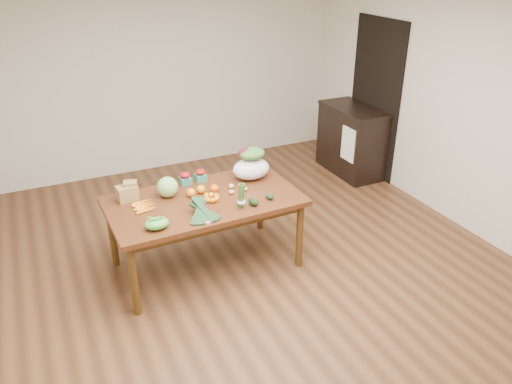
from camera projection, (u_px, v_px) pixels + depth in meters
name	position (u px, v px, depth m)	size (l,w,h in m)	color
floor	(260.00, 272.00, 4.94)	(6.00, 6.00, 0.00)	brown
room_walls	(260.00, 145.00, 4.34)	(5.02, 6.02, 2.70)	beige
dining_table	(206.00, 233.00, 4.89)	(1.80, 1.00, 0.75)	#4E2812
doorway_dark	(375.00, 99.00, 6.71)	(0.02, 1.00, 2.10)	black
cabinet	(351.00, 140.00, 6.94)	(0.52, 1.02, 0.94)	black
dish_towel	(348.00, 144.00, 6.57)	(0.02, 0.28, 0.45)	white
paper_bag	(127.00, 192.00, 4.66)	(0.25, 0.21, 0.17)	#9F8147
cabbage	(167.00, 187.00, 4.73)	(0.20, 0.20, 0.20)	#8BB669
strawberry_basket_a	(185.00, 179.00, 5.00)	(0.11, 0.11, 0.10)	#B80C20
strawberry_basket_b	(200.00, 176.00, 5.07)	(0.11, 0.11, 0.10)	red
orange_a	(191.00, 193.00, 4.75)	(0.09, 0.09, 0.09)	orange
orange_b	(201.00, 189.00, 4.81)	(0.08, 0.08, 0.08)	#FFA60F
orange_c	(214.00, 188.00, 4.84)	(0.08, 0.08, 0.08)	#FF5F0F
mandarin_cluster	(211.00, 196.00, 4.68)	(0.18, 0.18, 0.08)	orange
carrots	(145.00, 206.00, 4.57)	(0.22, 0.24, 0.03)	orange
snap_pea_bag	(157.00, 224.00, 4.21)	(0.21, 0.16, 0.10)	green
kale_bunch	(203.00, 211.00, 4.34)	(0.32, 0.40, 0.16)	black
asparagus_bundle	(241.00, 196.00, 4.51)	(0.08, 0.08, 0.25)	#4A7B38
potato_a	(232.00, 192.00, 4.81)	(0.05, 0.05, 0.05)	#D0C178
potato_b	(242.00, 191.00, 4.83)	(0.05, 0.05, 0.04)	tan
potato_c	(241.00, 188.00, 4.89)	(0.05, 0.04, 0.04)	#D9C17D
potato_d	(231.00, 186.00, 4.92)	(0.05, 0.05, 0.05)	#DBB97E
potato_e	(245.00, 189.00, 4.87)	(0.05, 0.04, 0.04)	tan
avocado_a	(253.00, 202.00, 4.59)	(0.07, 0.11, 0.07)	black
avocado_b	(269.00, 196.00, 4.70)	(0.06, 0.09, 0.06)	black
salad_bag	(251.00, 165.00, 5.07)	(0.39, 0.29, 0.30)	white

